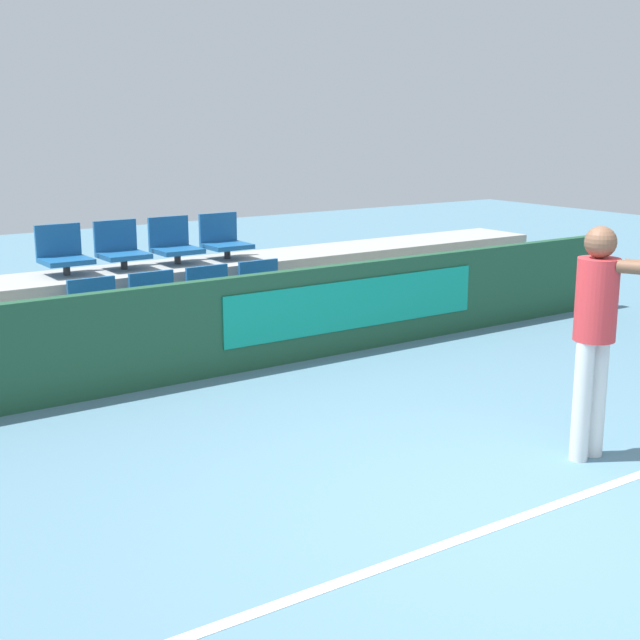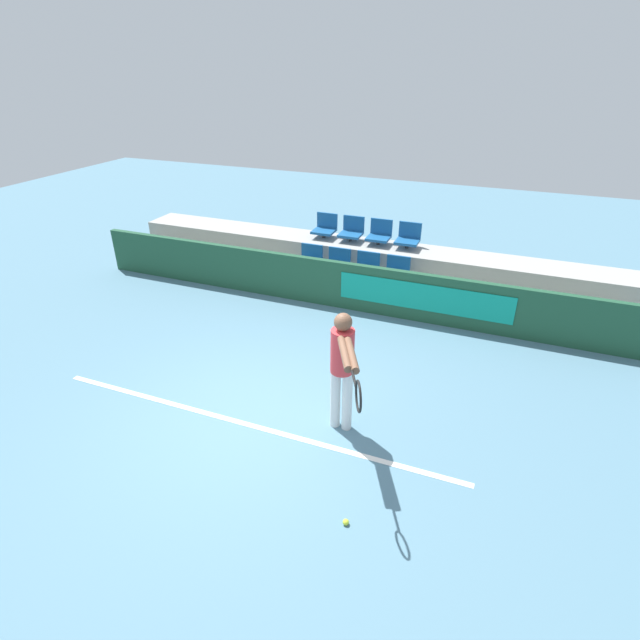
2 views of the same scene
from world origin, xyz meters
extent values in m
plane|color=slate|center=(0.00, 0.00, 0.00)|extent=(30.00, 30.00, 0.00)
cube|color=white|center=(0.00, -0.14, 0.00)|extent=(5.88, 0.08, 0.01)
cube|color=#1E4C33|center=(0.00, 3.62, 0.46)|extent=(10.74, 0.12, 0.92)
cube|color=#0F937A|center=(1.58, 3.55, 0.51)|extent=(3.10, 0.02, 0.51)
cube|color=#9E9E99|center=(0.00, 4.14, 0.21)|extent=(10.34, 0.87, 0.42)
cube|color=#9E9E99|center=(0.00, 5.01, 0.42)|extent=(10.34, 0.87, 0.84)
cylinder|color=#333333|center=(-0.91, 4.18, 0.48)|extent=(0.07, 0.07, 0.12)
cube|color=#195693|center=(-0.91, 4.18, 0.56)|extent=(0.46, 0.45, 0.05)
cube|color=#195693|center=(-0.91, 4.38, 0.75)|extent=(0.46, 0.04, 0.32)
cylinder|color=#333333|center=(-0.30, 4.18, 0.48)|extent=(0.07, 0.07, 0.12)
cube|color=#195693|center=(-0.30, 4.18, 0.56)|extent=(0.46, 0.45, 0.05)
cube|color=#195693|center=(-0.30, 4.38, 0.75)|extent=(0.46, 0.04, 0.32)
cylinder|color=#333333|center=(0.30, 4.18, 0.48)|extent=(0.07, 0.07, 0.12)
cube|color=#195693|center=(0.30, 4.18, 0.56)|extent=(0.46, 0.45, 0.05)
cube|color=#195693|center=(0.30, 4.38, 0.75)|extent=(0.46, 0.04, 0.32)
cylinder|color=#333333|center=(0.91, 4.18, 0.48)|extent=(0.07, 0.07, 0.12)
cube|color=#195693|center=(0.91, 4.18, 0.56)|extent=(0.46, 0.45, 0.05)
cube|color=#195693|center=(0.91, 4.38, 0.75)|extent=(0.46, 0.04, 0.32)
cylinder|color=#333333|center=(-0.91, 5.05, 0.90)|extent=(0.07, 0.07, 0.12)
cube|color=#195693|center=(-0.91, 5.05, 0.98)|extent=(0.46, 0.45, 0.05)
cube|color=#195693|center=(-0.91, 5.25, 1.17)|extent=(0.46, 0.04, 0.32)
cylinder|color=#333333|center=(-0.30, 5.05, 0.90)|extent=(0.07, 0.07, 0.12)
cube|color=#195693|center=(-0.30, 5.05, 0.98)|extent=(0.46, 0.45, 0.05)
cube|color=#195693|center=(-0.30, 5.25, 1.17)|extent=(0.46, 0.04, 0.32)
cylinder|color=#333333|center=(0.30, 5.05, 0.90)|extent=(0.07, 0.07, 0.12)
cube|color=#195693|center=(0.30, 5.05, 0.98)|extent=(0.46, 0.45, 0.05)
cube|color=#195693|center=(0.30, 5.25, 1.17)|extent=(0.46, 0.04, 0.32)
cylinder|color=#333333|center=(0.91, 5.05, 0.90)|extent=(0.07, 0.07, 0.12)
cube|color=#195693|center=(0.91, 5.05, 0.98)|extent=(0.46, 0.45, 0.05)
cube|color=#195693|center=(0.91, 5.25, 1.17)|extent=(0.46, 0.04, 0.32)
cylinder|color=silver|center=(1.10, 0.28, 0.43)|extent=(0.13, 0.13, 0.87)
cylinder|color=silver|center=(1.26, 0.28, 0.43)|extent=(0.13, 0.13, 0.87)
cylinder|color=red|center=(1.18, 0.28, 1.16)|extent=(0.29, 0.29, 0.58)
sphere|color=brown|center=(1.18, 0.28, 1.55)|extent=(0.22, 0.22, 0.22)
camera|label=1|loc=(-3.79, -3.57, 2.40)|focal=50.00mm
camera|label=2|loc=(2.82, -4.59, 4.31)|focal=28.00mm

